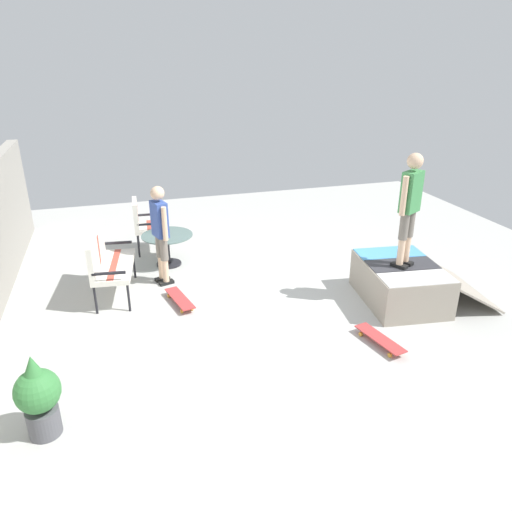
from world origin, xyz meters
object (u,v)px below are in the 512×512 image
patio_table (168,243)px  patio_chair_near_house (143,221)px  person_skater (410,203)px  potted_plant (38,396)px  person_watching (160,228)px  patio_bench (106,259)px  skate_ramp (402,282)px  skateboard_spare (380,339)px  skateboard_by_bench (180,299)px

patio_table → patio_chair_near_house: bearing=24.9°
person_skater → potted_plant: bearing=106.4°
person_watching → person_skater: 3.82m
patio_bench → person_watching: person_watching is taller
skate_ramp → skateboard_spare: bearing=137.0°
patio_chair_near_house → potted_plant: 4.83m
patio_chair_near_house → person_skater: (-3.20, -3.53, 0.97)m
patio_bench → skateboard_spare: bearing=-126.4°
patio_chair_near_house → person_watching: size_ratio=0.62×
patio_bench → skateboard_by_bench: bearing=-121.3°
patio_chair_near_house → skateboard_by_bench: patio_chair_near_house is taller
patio_table → potted_plant: potted_plant is taller
patio_table → skateboard_spare: size_ratio=1.09×
patio_table → skate_ramp: bearing=-126.5°
skate_ramp → patio_table: (2.40, 3.25, 0.10)m
skateboard_by_bench → skateboard_spare: bearing=-128.5°
patio_chair_near_house → skateboard_by_bench: (-2.30, -0.32, -0.53)m
skate_ramp → patio_bench: 4.55m
potted_plant → skateboard_by_bench: bearing=-35.9°
skateboard_by_bench → potted_plant: size_ratio=0.90×
potted_plant → person_skater: bearing=-73.6°
person_skater → skateboard_by_bench: (0.89, 3.21, -1.50)m
person_skater → potted_plant: 5.22m
patio_chair_near_house → person_skater: bearing=-132.1°
patio_bench → patio_table: patio_bench is taller
patio_bench → person_watching: bearing=-76.2°
patio_bench → person_skater: 4.59m
skateboard_by_bench → patio_table: bearing=-1.1°
person_watching → patio_bench: bearing=103.8°
skate_ramp → potted_plant: potted_plant is taller
person_watching → potted_plant: size_ratio=1.78×
skate_ramp → patio_chair_near_house: (3.16, 3.60, 0.31)m
person_skater → patio_table: bearing=52.6°
person_skater → skateboard_by_bench: bearing=74.5°
person_watching → potted_plant: (-3.16, 1.55, -0.48)m
skateboard_spare → potted_plant: size_ratio=0.90×
skateboard_by_bench → skateboard_spare: size_ratio=1.00×
person_skater → skateboard_by_bench: 3.65m
skate_ramp → patio_table: size_ratio=2.26×
skateboard_by_bench → skateboard_spare: 2.99m
patio_chair_near_house → patio_table: (-0.76, -0.35, -0.21)m
patio_table → skateboard_spare: (-3.40, -2.32, -0.32)m
skateboard_by_bench → potted_plant: potted_plant is taller
skate_ramp → potted_plant: bearing=106.5°
patio_bench → patio_chair_near_house: size_ratio=1.28×
person_skater → potted_plant: size_ratio=1.81×
skate_ramp → patio_table: skate_ramp is taller
skateboard_by_bench → potted_plant: 2.90m
person_watching → skateboard_by_bench: (-0.83, -0.14, -0.86)m
person_watching → person_skater: size_ratio=0.98×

